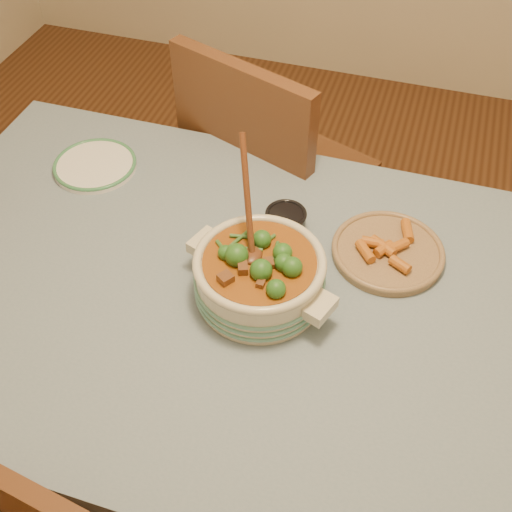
{
  "coord_description": "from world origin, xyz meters",
  "views": [
    {
      "loc": [
        0.33,
        -0.88,
        1.88
      ],
      "look_at": [
        0.04,
        0.03,
        0.86
      ],
      "focal_mm": 45.0,
      "sensor_mm": 36.0,
      "label": 1
    }
  ],
  "objects_px": {
    "white_plate": "(95,165)",
    "condiment_bowl": "(286,219)",
    "stew_casserole": "(259,273)",
    "chair_far": "(267,173)",
    "fried_plate": "(388,250)",
    "dining_table": "(235,314)"
  },
  "relations": [
    {
      "from": "white_plate",
      "to": "condiment_bowl",
      "type": "bearing_deg",
      "value": -7.23
    },
    {
      "from": "white_plate",
      "to": "stew_casserole",
      "type": "bearing_deg",
      "value": -27.73
    },
    {
      "from": "stew_casserole",
      "to": "chair_far",
      "type": "height_order",
      "value": "stew_casserole"
    },
    {
      "from": "white_plate",
      "to": "chair_far",
      "type": "relative_size",
      "value": 0.27
    },
    {
      "from": "fried_plate",
      "to": "stew_casserole",
      "type": "bearing_deg",
      "value": -140.93
    },
    {
      "from": "stew_casserole",
      "to": "fried_plate",
      "type": "bearing_deg",
      "value": 39.07
    },
    {
      "from": "stew_casserole",
      "to": "fried_plate",
      "type": "distance_m",
      "value": 0.33
    },
    {
      "from": "stew_casserole",
      "to": "condiment_bowl",
      "type": "xyz_separation_m",
      "value": [
        -0.0,
        0.22,
        -0.04
      ]
    },
    {
      "from": "dining_table",
      "to": "fried_plate",
      "type": "xyz_separation_m",
      "value": [
        0.32,
        0.21,
        0.11
      ]
    },
    {
      "from": "dining_table",
      "to": "condiment_bowl",
      "type": "height_order",
      "value": "condiment_bowl"
    },
    {
      "from": "dining_table",
      "to": "white_plate",
      "type": "distance_m",
      "value": 0.59
    },
    {
      "from": "dining_table",
      "to": "chair_far",
      "type": "relative_size",
      "value": 1.67
    },
    {
      "from": "condiment_bowl",
      "to": "fried_plate",
      "type": "height_order",
      "value": "condiment_bowl"
    },
    {
      "from": "white_plate",
      "to": "condiment_bowl",
      "type": "height_order",
      "value": "condiment_bowl"
    },
    {
      "from": "dining_table",
      "to": "chair_far",
      "type": "height_order",
      "value": "chair_far"
    },
    {
      "from": "dining_table",
      "to": "chair_far",
      "type": "distance_m",
      "value": 0.65
    },
    {
      "from": "white_plate",
      "to": "fried_plate",
      "type": "relative_size",
      "value": 0.96
    },
    {
      "from": "dining_table",
      "to": "fried_plate",
      "type": "height_order",
      "value": "fried_plate"
    },
    {
      "from": "stew_casserole",
      "to": "condiment_bowl",
      "type": "distance_m",
      "value": 0.23
    },
    {
      "from": "white_plate",
      "to": "fried_plate",
      "type": "xyz_separation_m",
      "value": [
        0.82,
        -0.09,
        0.01
      ]
    },
    {
      "from": "dining_table",
      "to": "fried_plate",
      "type": "distance_m",
      "value": 0.4
    },
    {
      "from": "white_plate",
      "to": "condiment_bowl",
      "type": "relative_size",
      "value": 2.14
    }
  ]
}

